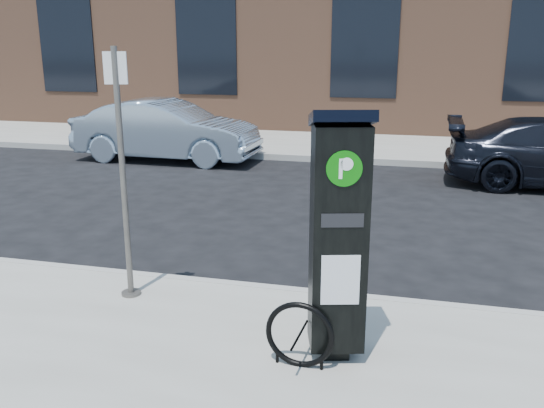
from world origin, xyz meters
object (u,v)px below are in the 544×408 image
(parking_kiosk, at_px, (338,235))
(sign_pole, at_px, (123,178))
(bike_rack, at_px, (300,335))
(car_silver, at_px, (167,131))

(parking_kiosk, relative_size, sign_pole, 0.83)
(bike_rack, bearing_deg, car_silver, 123.63)
(bike_rack, distance_m, car_silver, 10.30)
(car_silver, bearing_deg, parking_kiosk, -146.74)
(sign_pole, height_order, bike_rack, sign_pole)
(parking_kiosk, bearing_deg, sign_pole, 147.67)
(sign_pole, distance_m, car_silver, 8.51)
(bike_rack, height_order, car_silver, car_silver)
(parking_kiosk, relative_size, bike_rack, 3.63)
(parking_kiosk, height_order, bike_rack, parking_kiosk)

